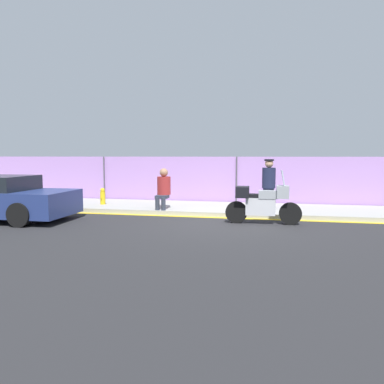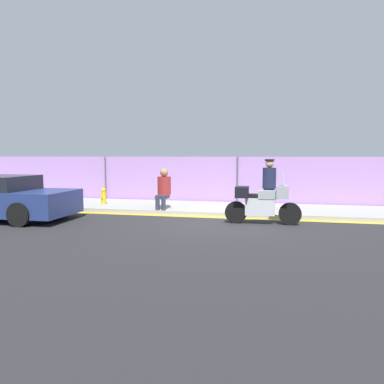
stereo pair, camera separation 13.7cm
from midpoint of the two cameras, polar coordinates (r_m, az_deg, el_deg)
name	(u,v)px [view 2 (the right image)]	position (r m, az deg, el deg)	size (l,w,h in m)	color
ground_plane	(223,224)	(10.40, 5.12, -4.82)	(120.00, 120.00, 0.00)	#262628
sidewalk	(233,209)	(12.73, 6.56, -2.60)	(39.39, 2.74, 0.14)	#9E9E99
curb_paint_stripe	(227,218)	(11.31, 5.75, -3.97)	(39.39, 0.18, 0.01)	gold
storefront_fence	(238,181)	(14.09, 7.24, 1.64)	(37.43, 0.17, 1.83)	#AD7FC6
motorcycle	(262,202)	(10.41, 10.99, -1.53)	(2.07, 0.53, 1.48)	black
officer_standing	(269,184)	(12.50, 11.99, 1.25)	(0.43, 0.43, 1.62)	#191E38
person_seated_on_curb	(164,187)	(12.19, -4.02, 0.80)	(0.44, 0.70, 1.32)	#2D3342
fire_hydrant	(104,196)	(13.70, -13.05, -0.62)	(0.18, 0.23, 0.59)	gold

